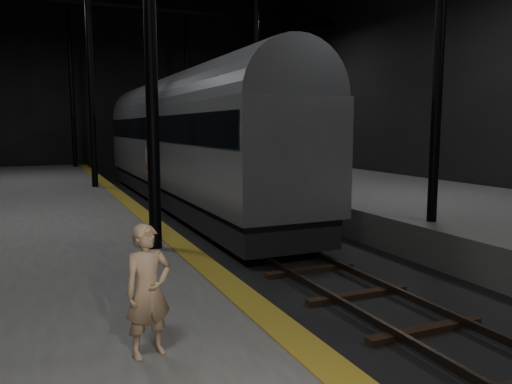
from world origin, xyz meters
TOP-DOWN VIEW (x-y plane):
  - ground at (0.00, 0.00)m, footprint 44.00×44.00m
  - platform_right at (7.50, 0.00)m, footprint 9.00×43.80m
  - tactile_strip at (-3.25, 0.00)m, footprint 0.50×43.80m
  - track at (0.00, 0.00)m, footprint 2.40×43.00m
  - train at (-0.00, 7.34)m, footprint 3.22×21.53m
  - woman at (-4.96, -8.99)m, footprint 0.62×0.47m

SIDE VIEW (x-z plane):
  - ground at x=0.00m, z-range 0.00..0.00m
  - track at x=0.00m, z-range -0.05..0.19m
  - platform_right at x=7.50m, z-range 0.00..1.00m
  - tactile_strip at x=-3.25m, z-range 1.00..1.01m
  - woman at x=-4.96m, z-range 1.00..2.51m
  - train at x=0.00m, z-range 0.33..6.09m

